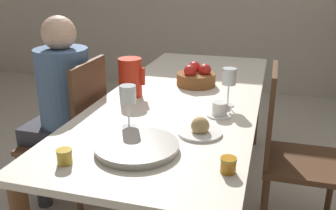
% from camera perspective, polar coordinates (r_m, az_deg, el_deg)
% --- Properties ---
extents(ground_plane, '(20.00, 20.00, 0.00)m').
position_cam_1_polar(ground_plane, '(2.47, 2.13, -14.76)').
color(ground_plane, beige).
extents(dining_table, '(0.85, 2.15, 0.73)m').
position_cam_1_polar(dining_table, '(2.17, 2.34, -0.64)').
color(dining_table, silver).
rests_on(dining_table, ground_plane).
extents(chair_person_side, '(0.42, 0.42, 0.94)m').
position_cam_1_polar(chair_person_side, '(2.28, -14.10, -4.40)').
color(chair_person_side, '#51331E').
rests_on(chair_person_side, ground_plane).
extents(chair_opposite, '(0.42, 0.42, 0.94)m').
position_cam_1_polar(chair_opposite, '(2.12, 18.15, -6.64)').
color(chair_opposite, '#51331E').
rests_on(chair_opposite, ground_plane).
extents(person_seated, '(0.39, 0.41, 1.18)m').
position_cam_1_polar(person_seated, '(2.28, -16.08, 0.91)').
color(person_seated, '#33333D').
rests_on(person_seated, ground_plane).
extents(red_pitcher, '(0.16, 0.13, 0.22)m').
position_cam_1_polar(red_pitcher, '(2.11, -5.77, 4.26)').
color(red_pitcher, red).
rests_on(red_pitcher, dining_table).
extents(wine_glass_water, '(0.07, 0.07, 0.20)m').
position_cam_1_polar(wine_glass_water, '(1.95, 9.29, 4.05)').
color(wine_glass_water, white).
rests_on(wine_glass_water, dining_table).
extents(wine_glass_juice, '(0.07, 0.07, 0.20)m').
position_cam_1_polar(wine_glass_juice, '(1.66, -6.11, 1.21)').
color(wine_glass_juice, white).
rests_on(wine_glass_juice, dining_table).
extents(teacup_near_person, '(0.12, 0.12, 0.07)m').
position_cam_1_polar(teacup_near_person, '(1.84, 7.88, -0.76)').
color(teacup_near_person, white).
rests_on(teacup_near_person, dining_table).
extents(serving_tray, '(0.34, 0.34, 0.03)m').
position_cam_1_polar(serving_tray, '(1.49, -4.76, -6.37)').
color(serving_tray, '#B7B2A8').
rests_on(serving_tray, dining_table).
extents(bread_plate, '(0.19, 0.19, 0.08)m').
position_cam_1_polar(bread_plate, '(1.63, 4.91, -3.66)').
color(bread_plate, white).
rests_on(bread_plate, dining_table).
extents(jam_jar_amber, '(0.06, 0.06, 0.06)m').
position_cam_1_polar(jam_jar_amber, '(1.35, 9.18, -8.90)').
color(jam_jar_amber, '#C67A1E').
rests_on(jam_jar_amber, dining_table).
extents(jam_jar_red, '(0.06, 0.06, 0.06)m').
position_cam_1_polar(jam_jar_red, '(1.44, -15.51, -7.46)').
color(jam_jar_red, gold).
rests_on(jam_jar_red, dining_table).
extents(fruit_bowl, '(0.24, 0.24, 0.14)m').
position_cam_1_polar(fruit_bowl, '(2.32, 4.31, 4.29)').
color(fruit_bowl, brown).
rests_on(fruit_bowl, dining_table).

